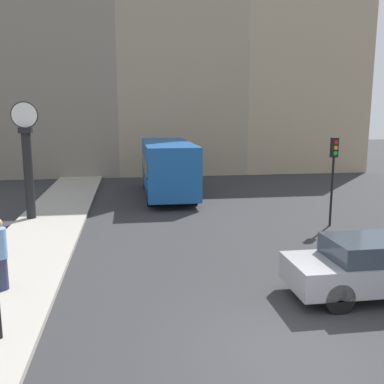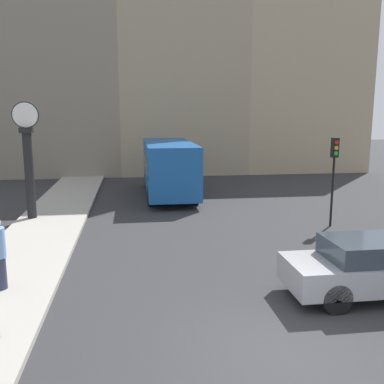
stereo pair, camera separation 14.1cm
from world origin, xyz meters
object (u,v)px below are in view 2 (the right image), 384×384
object	(u,v)px
traffic_light_far	(334,163)
street_clock	(29,163)
bus_distant	(169,166)
sedan_car	(375,267)

from	to	relation	value
traffic_light_far	street_clock	xyz separation A→B (m)	(-11.97, 2.50, -0.09)
bus_distant	street_clock	xyz separation A→B (m)	(-6.13, -4.69, 0.78)
bus_distant	traffic_light_far	xyz separation A→B (m)	(5.84, -7.19, 0.87)
bus_distant	street_clock	distance (m)	7.76
sedan_car	street_clock	bearing A→B (deg)	138.35
traffic_light_far	sedan_car	bearing A→B (deg)	-106.99
sedan_car	bus_distant	size ratio (longest dim) A/B	0.57
traffic_light_far	street_clock	size ratio (longest dim) A/B	0.74
sedan_car	bus_distant	bearing A→B (deg)	105.94
bus_distant	street_clock	bearing A→B (deg)	-142.59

